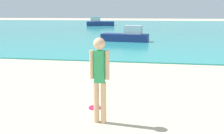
{
  "coord_description": "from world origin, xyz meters",
  "views": [
    {
      "loc": [
        0.93,
        2.79,
        2.2
      ],
      "look_at": [
        -0.01,
        8.74,
        0.84
      ],
      "focal_mm": 38.75,
      "sensor_mm": 36.0,
      "label": 1
    }
  ],
  "objects_px": {
    "person_standing": "(100,76)",
    "frisbee": "(95,108)",
    "boat_near": "(127,36)",
    "boat_far": "(99,23)"
  },
  "relations": [
    {
      "from": "person_standing",
      "to": "frisbee",
      "type": "height_order",
      "value": "person_standing"
    },
    {
      "from": "person_standing",
      "to": "frisbee",
      "type": "relative_size",
      "value": 6.13
    },
    {
      "from": "boat_near",
      "to": "boat_far",
      "type": "relative_size",
      "value": 0.77
    },
    {
      "from": "frisbee",
      "to": "boat_near",
      "type": "bearing_deg",
      "value": 92.35
    },
    {
      "from": "frisbee",
      "to": "boat_far",
      "type": "distance_m",
      "value": 35.98
    },
    {
      "from": "person_standing",
      "to": "boat_near",
      "type": "distance_m",
      "value": 14.01
    },
    {
      "from": "frisbee",
      "to": "boat_far",
      "type": "bearing_deg",
      "value": 101.79
    },
    {
      "from": "boat_near",
      "to": "boat_far",
      "type": "height_order",
      "value": "boat_far"
    },
    {
      "from": "boat_far",
      "to": "frisbee",
      "type": "bearing_deg",
      "value": -94.23
    },
    {
      "from": "person_standing",
      "to": "boat_far",
      "type": "relative_size",
      "value": 0.36
    }
  ]
}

